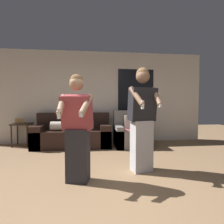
% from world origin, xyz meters
% --- Properties ---
extents(ground_plane, '(14.00, 14.00, 0.00)m').
position_xyz_m(ground_plane, '(0.00, 0.00, 0.00)').
color(ground_plane, '#846647').
extents(wall_back, '(6.67, 0.07, 2.70)m').
position_xyz_m(wall_back, '(0.02, 3.26, 1.35)').
color(wall_back, silver).
rests_on(wall_back, ground_plane).
extents(couch, '(2.01, 0.87, 0.90)m').
position_xyz_m(couch, '(-0.57, 2.78, 0.32)').
color(couch, black).
rests_on(couch, ground_plane).
extents(armchair, '(0.90, 0.80, 0.96)m').
position_xyz_m(armchair, '(1.00, 2.60, 0.33)').
color(armchair, slate).
rests_on(armchair, ground_plane).
extents(side_table, '(0.48, 0.46, 0.77)m').
position_xyz_m(side_table, '(-1.97, 2.97, 0.52)').
color(side_table, '#332319').
rests_on(side_table, ground_plane).
extents(person_left, '(0.49, 0.56, 1.57)m').
position_xyz_m(person_left, '(-0.26, 0.54, 0.79)').
color(person_left, '#28282D').
rests_on(person_left, ground_plane).
extents(person_right, '(0.50, 0.54, 1.75)m').
position_xyz_m(person_right, '(0.79, 0.83, 0.89)').
color(person_right, '#B2B2B7').
rests_on(person_right, ground_plane).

